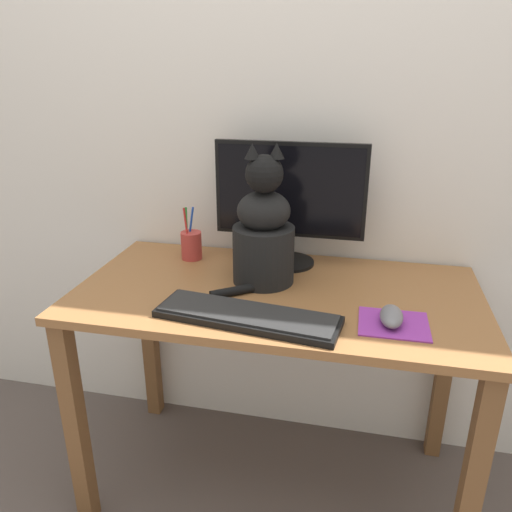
{
  "coord_description": "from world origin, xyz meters",
  "views": [
    {
      "loc": [
        0.23,
        -1.3,
        1.35
      ],
      "look_at": [
        -0.05,
        -0.07,
        0.86
      ],
      "focal_mm": 35.0,
      "sensor_mm": 36.0,
      "label": 1
    }
  ],
  "objects_px": {
    "computer_mouse_right": "(391,316)",
    "cat": "(263,233)",
    "monitor": "(291,198)",
    "keyboard": "(247,316)",
    "pen_cup": "(191,245)"
  },
  "relations": [
    {
      "from": "monitor",
      "to": "computer_mouse_right",
      "type": "distance_m",
      "value": 0.51
    },
    {
      "from": "computer_mouse_right",
      "to": "cat",
      "type": "height_order",
      "value": "cat"
    },
    {
      "from": "keyboard",
      "to": "cat",
      "type": "height_order",
      "value": "cat"
    },
    {
      "from": "monitor",
      "to": "computer_mouse_right",
      "type": "height_order",
      "value": "monitor"
    },
    {
      "from": "keyboard",
      "to": "computer_mouse_right",
      "type": "height_order",
      "value": "computer_mouse_right"
    },
    {
      "from": "pen_cup",
      "to": "cat",
      "type": "bearing_deg",
      "value": -25.99
    },
    {
      "from": "keyboard",
      "to": "computer_mouse_right",
      "type": "distance_m",
      "value": 0.37
    },
    {
      "from": "cat",
      "to": "pen_cup",
      "type": "height_order",
      "value": "cat"
    },
    {
      "from": "keyboard",
      "to": "computer_mouse_right",
      "type": "bearing_deg",
      "value": 16.03
    },
    {
      "from": "pen_cup",
      "to": "keyboard",
      "type": "bearing_deg",
      "value": -53.24
    },
    {
      "from": "monitor",
      "to": "cat",
      "type": "distance_m",
      "value": 0.18
    },
    {
      "from": "monitor",
      "to": "pen_cup",
      "type": "distance_m",
      "value": 0.37
    },
    {
      "from": "keyboard",
      "to": "computer_mouse_right",
      "type": "relative_size",
      "value": 4.37
    },
    {
      "from": "keyboard",
      "to": "cat",
      "type": "relative_size",
      "value": 1.18
    },
    {
      "from": "keyboard",
      "to": "pen_cup",
      "type": "relative_size",
      "value": 2.78
    }
  ]
}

